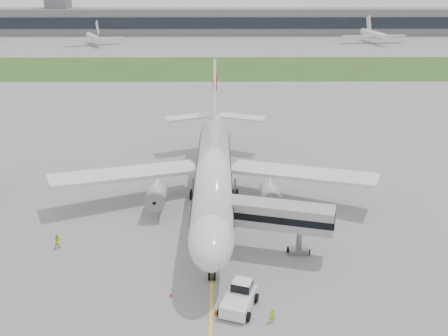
{
  "coord_description": "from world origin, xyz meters",
  "views": [
    {
      "loc": [
        1.02,
        -62.48,
        31.96
      ],
      "look_at": [
        1.47,
        2.0,
        6.83
      ],
      "focal_mm": 40.0,
      "sensor_mm": 36.0,
      "label": 1
    }
  ],
  "objects_px": {
    "pushback_tug": "(240,297)",
    "ground_crew_near": "(272,315)",
    "airliner": "(214,168)",
    "jet_bridge": "(268,215)"
  },
  "relations": [
    {
      "from": "pushback_tug",
      "to": "ground_crew_near",
      "type": "bearing_deg",
      "value": -21.24
    },
    {
      "from": "pushback_tug",
      "to": "ground_crew_near",
      "type": "xyz_separation_m",
      "value": [
        3.09,
        -2.55,
        -0.29
      ]
    },
    {
      "from": "airliner",
      "to": "ground_crew_near",
      "type": "distance_m",
      "value": 28.28
    },
    {
      "from": "airliner",
      "to": "pushback_tug",
      "type": "bearing_deg",
      "value": -83.28
    },
    {
      "from": "jet_bridge",
      "to": "ground_crew_near",
      "type": "height_order",
      "value": "jet_bridge"
    },
    {
      "from": "airliner",
      "to": "jet_bridge",
      "type": "xyz_separation_m",
      "value": [
        6.64,
        -13.88,
        -0.63
      ]
    },
    {
      "from": "airliner",
      "to": "ground_crew_near",
      "type": "relative_size",
      "value": 31.83
    },
    {
      "from": "airliner",
      "to": "jet_bridge",
      "type": "bearing_deg",
      "value": -64.43
    },
    {
      "from": "airliner",
      "to": "ground_crew_near",
      "type": "xyz_separation_m",
      "value": [
        6.0,
        -27.22,
        -4.81
      ]
    },
    {
      "from": "jet_bridge",
      "to": "pushback_tug",
      "type": "bearing_deg",
      "value": -94.2
    }
  ]
}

